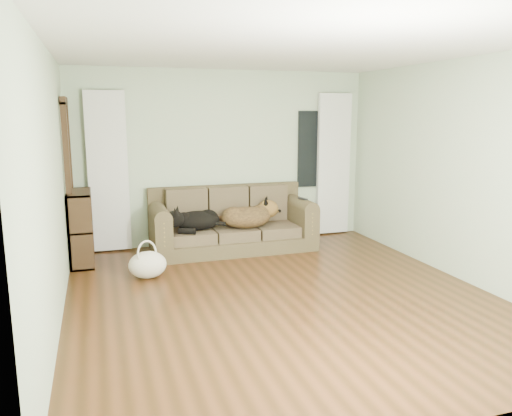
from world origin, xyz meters
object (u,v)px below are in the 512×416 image
object	(u,v)px
dog_black_lab	(195,221)
tote_bag	(148,265)
bookshelf	(81,226)
dog_shepherd	(248,217)
sofa	(233,219)

from	to	relation	value
dog_black_lab	tote_bag	world-z (taller)	dog_black_lab
dog_black_lab	bookshelf	xyz separation A→B (m)	(-1.51, 0.03, 0.02)
dog_shepherd	bookshelf	bearing A→B (deg)	1.59
sofa	tote_bag	distance (m)	1.64
sofa	bookshelf	size ratio (longest dim) A/B	2.42
sofa	dog_shepherd	world-z (taller)	sofa
dog_black_lab	tote_bag	xyz separation A→B (m)	(-0.75, -0.86, -0.32)
sofa	dog_black_lab	bearing A→B (deg)	-173.81
dog_shepherd	bookshelf	distance (m)	2.29
sofa	dog_shepherd	size ratio (longest dim) A/B	3.10
dog_shepherd	tote_bag	distance (m)	1.76
tote_bag	dog_black_lab	bearing A→B (deg)	49.06
dog_black_lab	bookshelf	bearing A→B (deg)	-178.55
tote_bag	bookshelf	world-z (taller)	bookshelf
dog_shepherd	bookshelf	size ratio (longest dim) A/B	0.78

